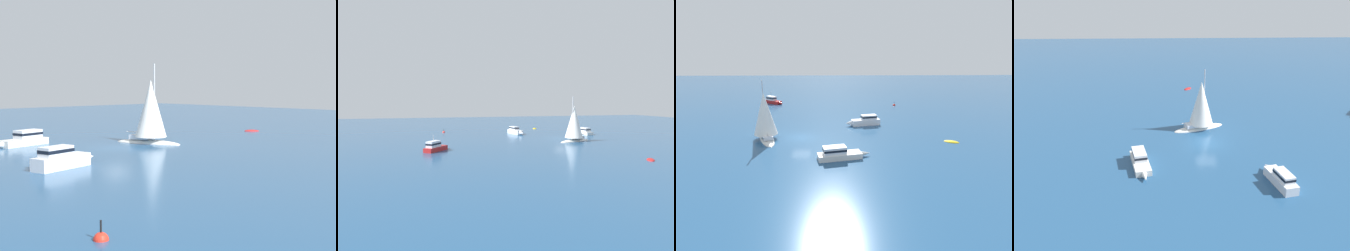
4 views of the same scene
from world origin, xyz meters
The scene contains 8 objects.
ground_plane centered at (0.00, 0.00, 0.00)m, with size 160.00×160.00×0.00m, color navy.
cabin_cruiser centered at (-5.34, 7.69, 0.61)m, with size 6.29×2.75×1.48m.
yacht centered at (4.62, 0.39, 2.99)m, with size 4.26×7.20×8.35m.
tender centered at (22.64, 1.20, 0.00)m, with size 2.13×1.86×0.39m.
cabin_cruiser_1 centered at (-9.51, -6.23, 0.68)m, with size 5.70×2.39×1.62m.
launch centered at (8.93, -23.93, 0.63)m, with size 4.62×3.90×2.46m.
tender_1 centered at (-20.31, 2.31, 0.00)m, with size 2.16×1.71×0.36m.
channel_buoy centered at (-17.04, -21.15, 0.01)m, with size 0.61×0.61×1.07m.
Camera 2 is at (53.00, -25.43, 7.22)m, focal length 32.20 mm.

